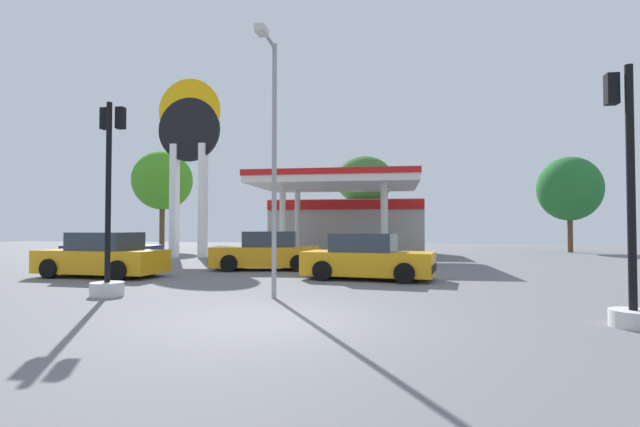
% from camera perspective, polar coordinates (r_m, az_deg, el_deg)
% --- Properties ---
extents(ground_plane, '(90.00, 90.00, 0.00)m').
position_cam_1_polar(ground_plane, '(9.22, -5.65, -12.72)').
color(ground_plane, slate).
rests_on(ground_plane, ground).
extents(gas_station, '(9.89, 12.50, 4.62)m').
position_cam_1_polar(gas_station, '(31.09, 3.19, -0.86)').
color(gas_station, '#ADA89E').
rests_on(gas_station, ground).
extents(station_pole_sign, '(3.80, 0.56, 10.62)m').
position_cam_1_polar(station_pole_sign, '(29.41, -15.50, 7.91)').
color(station_pole_sign, white).
rests_on(station_pole_sign, ground).
extents(car_0, '(4.39, 2.26, 1.52)m').
position_cam_1_polar(car_0, '(24.63, -23.67, -4.05)').
color(car_0, black).
rests_on(car_0, ground).
extents(car_1, '(4.71, 2.59, 1.60)m').
position_cam_1_polar(car_1, '(19.91, -6.42, -4.68)').
color(car_1, black).
rests_on(car_1, ground).
extents(car_2, '(4.60, 2.51, 1.56)m').
position_cam_1_polar(car_2, '(16.23, 5.75, -5.42)').
color(car_2, black).
rests_on(car_2, ground).
extents(car_3, '(4.59, 2.33, 1.59)m').
position_cam_1_polar(car_3, '(18.66, -24.75, -4.74)').
color(car_3, black).
rests_on(car_3, ground).
extents(traffic_signal_0, '(0.79, 0.79, 4.69)m').
position_cam_1_polar(traffic_signal_0, '(10.11, 33.30, -4.20)').
color(traffic_signal_0, silver).
rests_on(traffic_signal_0, ground).
extents(traffic_signal_1, '(0.84, 0.84, 5.03)m').
position_cam_1_polar(traffic_signal_1, '(13.44, -24.13, -2.68)').
color(traffic_signal_1, silver).
rests_on(traffic_signal_1, ground).
extents(tree_0, '(4.54, 4.54, 7.65)m').
position_cam_1_polar(tree_0, '(38.46, -18.45, 3.78)').
color(tree_0, brown).
rests_on(tree_0, ground).
extents(tree_1, '(4.19, 4.19, 7.00)m').
position_cam_1_polar(tree_1, '(34.92, 5.38, 4.01)').
color(tree_1, brown).
rests_on(tree_1, ground).
extents(tree_2, '(4.36, 4.36, 6.79)m').
position_cam_1_polar(tree_2, '(37.98, 27.85, 2.65)').
color(tree_2, brown).
rests_on(tree_2, ground).
extents(corner_streetlamp, '(0.24, 1.48, 6.43)m').
position_cam_1_polar(corner_streetlamp, '(11.90, -5.79, 8.66)').
color(corner_streetlamp, gray).
rests_on(corner_streetlamp, ground).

